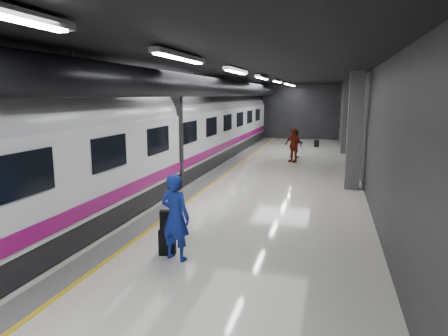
% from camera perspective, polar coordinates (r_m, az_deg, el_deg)
% --- Properties ---
extents(ground, '(40.00, 40.00, 0.00)m').
position_cam_1_polar(ground, '(14.96, 0.34, -3.58)').
color(ground, silver).
rests_on(ground, ground).
extents(platform_hall, '(10.02, 40.02, 4.51)m').
position_cam_1_polar(platform_hall, '(15.52, 0.23, 10.12)').
color(platform_hall, black).
rests_on(platform_hall, ground).
extents(train, '(3.05, 38.00, 4.05)m').
position_cam_1_polar(train, '(15.74, -11.20, 4.57)').
color(train, black).
rests_on(train, ground).
extents(traveler_main, '(0.79, 0.61, 1.94)m').
position_cam_1_polar(traveler_main, '(8.87, -6.97, -6.97)').
color(traveler_main, '#171EAE').
rests_on(traveler_main, ground).
extents(suitcase_main, '(0.40, 0.30, 0.60)m').
position_cam_1_polar(suitcase_main, '(9.36, -8.10, -10.41)').
color(suitcase_main, black).
rests_on(suitcase_main, ground).
extents(shoulder_bag, '(0.37, 0.27, 0.44)m').
position_cam_1_polar(shoulder_bag, '(9.18, -8.10, -7.37)').
color(shoulder_bag, black).
rests_on(shoulder_bag, suitcase_main).
extents(traveler_far_a, '(0.99, 0.94, 1.62)m').
position_cam_1_polar(traveler_far_a, '(23.67, 10.31, 3.40)').
color(traveler_far_a, black).
rests_on(traveler_far_a, ground).
extents(traveler_far_b, '(1.16, 0.99, 1.87)m').
position_cam_1_polar(traveler_far_b, '(22.08, 9.87, 3.25)').
color(traveler_far_b, maroon).
rests_on(traveler_far_b, ground).
extents(suitcase_far, '(0.34, 0.23, 0.47)m').
position_cam_1_polar(suitcase_far, '(29.03, 13.08, 3.42)').
color(suitcase_far, black).
rests_on(suitcase_far, ground).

